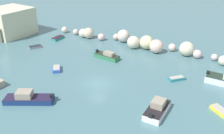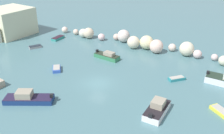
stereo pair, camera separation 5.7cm
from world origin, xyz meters
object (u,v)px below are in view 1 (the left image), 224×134
(moored_boat_4, at_px, (177,78))
(moored_boat_8, at_px, (222,112))
(moored_boat_2, at_px, (35,47))
(moored_boat_6, at_px, (57,69))
(moored_boat_0, at_px, (157,109))
(moored_boat_3, at_px, (107,56))
(moored_boat_7, at_px, (58,38))
(moored_boat_9, at_px, (28,98))

(moored_boat_4, distance_m, moored_boat_8, 9.28)
(moored_boat_2, xyz_separation_m, moored_boat_6, (10.70, -5.38, 0.03))
(moored_boat_8, bearing_deg, moored_boat_0, 66.65)
(moored_boat_3, distance_m, moored_boat_4, 13.54)
(moored_boat_2, bearing_deg, moored_boat_0, -76.84)
(moored_boat_4, relative_size, moored_boat_6, 1.01)
(moored_boat_6, bearing_deg, moored_boat_8, -128.56)
(moored_boat_2, height_order, moored_boat_7, moored_boat_7)
(moored_boat_4, bearing_deg, moored_boat_0, 44.60)
(moored_boat_0, xyz_separation_m, moored_boat_8, (6.76, 4.07, -0.37))
(moored_boat_3, bearing_deg, moored_boat_7, 171.23)
(moored_boat_7, bearing_deg, moored_boat_6, -140.81)
(moored_boat_2, bearing_deg, moored_boat_9, -107.52)
(moored_boat_9, bearing_deg, moored_boat_0, 171.82)
(moored_boat_3, relative_size, moored_boat_4, 1.85)
(moored_boat_2, relative_size, moored_boat_7, 0.83)
(moored_boat_4, xyz_separation_m, moored_boat_7, (-28.48, 4.71, 0.05))
(moored_boat_4, distance_m, moored_boat_6, 19.35)
(moored_boat_0, xyz_separation_m, moored_boat_6, (-18.70, 2.54, -0.34))
(moored_boat_4, height_order, moored_boat_6, moored_boat_6)
(moored_boat_0, relative_size, moored_boat_2, 1.83)
(moored_boat_0, xyz_separation_m, moored_boat_2, (-29.40, 7.92, -0.37))
(moored_boat_6, xyz_separation_m, moored_boat_7, (-10.47, 11.78, -0.00))
(moored_boat_0, distance_m, moored_boat_4, 9.64)
(moored_boat_7, relative_size, moored_boat_9, 0.49)
(moored_boat_2, xyz_separation_m, moored_boat_4, (28.71, 1.69, -0.02))
(moored_boat_0, distance_m, moored_boat_3, 17.91)
(moored_boat_0, relative_size, moored_boat_6, 1.83)
(moored_boat_3, distance_m, moored_boat_8, 22.03)
(moored_boat_6, bearing_deg, moored_boat_2, 21.32)
(moored_boat_7, bearing_deg, moored_boat_4, -101.84)
(moored_boat_8, xyz_separation_m, moored_boat_9, (-22.18, -10.51, 0.31))
(moored_boat_0, xyz_separation_m, moored_boat_3, (-14.16, 10.97, -0.10))
(moored_boat_3, relative_size, moored_boat_9, 0.76)
(moored_boat_4, xyz_separation_m, moored_boat_6, (-18.01, -7.07, 0.05))
(moored_boat_0, xyz_separation_m, moored_boat_7, (-29.17, 14.32, -0.35))
(moored_boat_7, height_order, moored_boat_8, moored_boat_7)
(moored_boat_0, xyz_separation_m, moored_boat_9, (-15.42, -6.44, -0.06))
(moored_boat_6, relative_size, moored_boat_7, 0.83)
(moored_boat_8, bearing_deg, moored_boat_6, 39.03)
(moored_boat_0, height_order, moored_boat_4, moored_boat_0)
(moored_boat_6, distance_m, moored_boat_7, 15.76)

